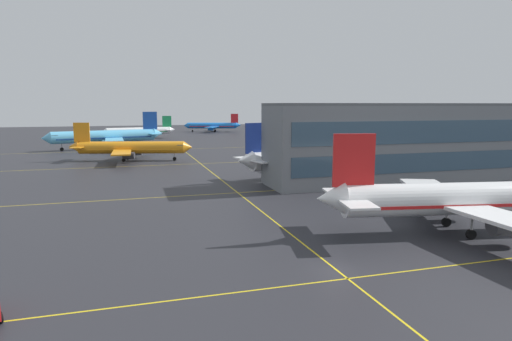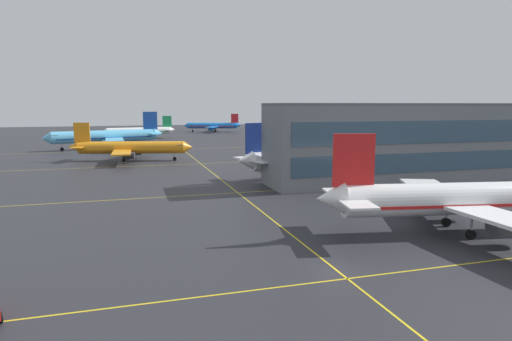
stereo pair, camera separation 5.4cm
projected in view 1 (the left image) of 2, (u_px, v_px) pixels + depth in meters
name	position (u px, v px, depth m)	size (l,w,h in m)	color
ground_plane	(337.00, 270.00, 40.32)	(600.00, 600.00, 0.00)	#28282D
airliner_front_gate	(472.00, 199.00, 51.87)	(38.31, 32.62, 11.95)	white
airliner_second_row	(312.00, 157.00, 93.85)	(36.88, 31.46, 11.67)	white
airliner_third_row	(130.00, 148.00, 119.06)	(33.18, 28.23, 10.42)	orange
airliner_far_left_stand	(107.00, 136.00, 151.29)	(40.33, 34.32, 12.68)	#5BB7E5
airliner_far_right_stand	(140.00, 131.00, 195.37)	(32.58, 27.81, 10.14)	white
airliner_distant_taxiway	(213.00, 126.00, 247.38)	(31.85, 27.22, 10.14)	blue
taxiway_markings	(216.00, 175.00, 94.72)	(132.27, 174.21, 0.01)	yellow
terminal_building	(455.00, 141.00, 90.13)	(80.09, 12.01, 15.46)	slate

